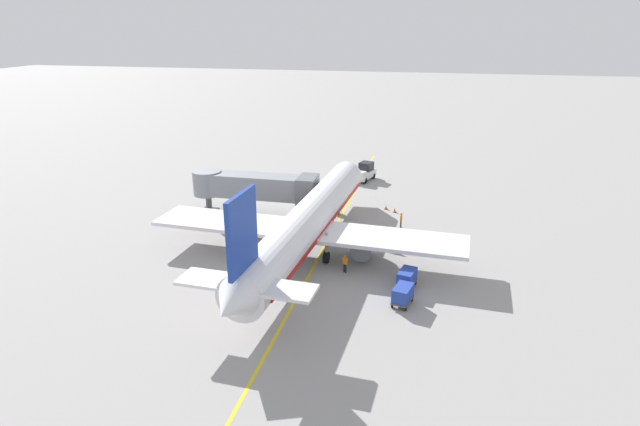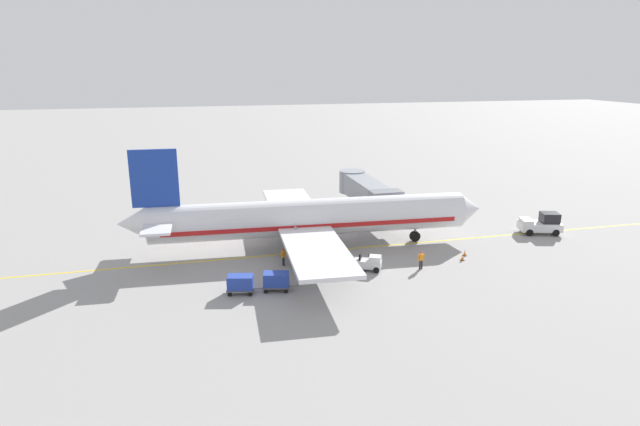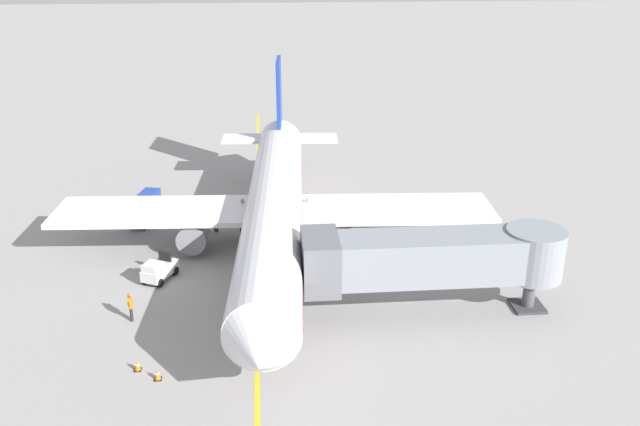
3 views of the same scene
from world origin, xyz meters
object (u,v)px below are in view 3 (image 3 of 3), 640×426
at_px(baggage_cart_second_in_train, 149,200).
at_px(ground_crew_wing_walker, 216,220).
at_px(baggage_tug_lead, 159,270).
at_px(safety_cone_nose_left, 137,365).
at_px(ground_crew_loader, 130,305).
at_px(safety_cone_nose_right, 158,374).
at_px(jet_bridge, 433,258).
at_px(parked_airliner, 274,207).
at_px(baggage_cart_front, 141,214).

relative_size(baggage_cart_second_in_train, ground_crew_wing_walker, 1.76).
bearing_deg(baggage_tug_lead, safety_cone_nose_left, 91.20).
xyz_separation_m(ground_crew_loader, safety_cone_nose_left, (-1.10, 4.86, -0.66)).
bearing_deg(ground_crew_loader, ground_crew_wing_walker, -108.32).
height_order(ground_crew_loader, safety_cone_nose_right, ground_crew_loader).
xyz_separation_m(jet_bridge, baggage_cart_second_in_train, (18.38, -17.21, -2.51)).
xyz_separation_m(baggage_tug_lead, baggage_cart_second_in_train, (2.35, -11.92, 0.24)).
distance_m(jet_bridge, ground_crew_wing_walker, 18.24).
xyz_separation_m(ground_crew_wing_walker, safety_cone_nose_left, (2.92, 16.98, -0.66)).
distance_m(parked_airliner, baggage_cart_front, 11.31).
height_order(baggage_tug_lead, ground_crew_loader, ground_crew_loader).
bearing_deg(baggage_cart_second_in_train, parked_airliner, 140.44).
bearing_deg(safety_cone_nose_left, baggage_cart_front, -81.84).
bearing_deg(ground_crew_wing_walker, baggage_cart_front, -16.34).
bearing_deg(ground_crew_wing_walker, parked_airliner, 140.97).
bearing_deg(jet_bridge, parked_airliner, -46.67).
height_order(parked_airliner, safety_cone_nose_right, parked_airliner).
distance_m(jet_bridge, baggage_cart_front, 23.50).
bearing_deg(parked_airliner, jet_bridge, 133.33).
xyz_separation_m(baggage_cart_front, baggage_cart_second_in_train, (-0.12, -2.94, 0.00)).
bearing_deg(safety_cone_nose_right, ground_crew_wing_walker, -95.79).
height_order(parked_airliner, baggage_cart_front, parked_airliner).
bearing_deg(safety_cone_nose_right, ground_crew_loader, -68.88).
bearing_deg(ground_crew_loader, jet_bridge, 178.29).
xyz_separation_m(jet_bridge, ground_crew_loader, (16.93, -0.51, -2.50)).
bearing_deg(baggage_cart_second_in_train, jet_bridge, 136.89).
distance_m(baggage_cart_front, safety_cone_nose_left, 18.82).
relative_size(safety_cone_nose_left, safety_cone_nose_right, 1.00).
bearing_deg(baggage_cart_front, baggage_cart_second_in_train, -92.31).
xyz_separation_m(baggage_tug_lead, safety_cone_nose_right, (-1.31, 10.50, -0.42)).
distance_m(baggage_cart_front, ground_crew_loader, 13.85).
xyz_separation_m(baggage_cart_second_in_train, ground_crew_loader, (-1.45, 16.70, 0.00)).
distance_m(jet_bridge, safety_cone_nose_left, 16.72).
xyz_separation_m(ground_crew_wing_walker, ground_crew_loader, (4.01, 12.12, 0.00)).
bearing_deg(jet_bridge, ground_crew_loader, -1.71).
relative_size(jet_bridge, baggage_tug_lead, 5.33).
xyz_separation_m(jet_bridge, ground_crew_wing_walker, (12.92, -12.63, -2.50)).
height_order(parked_airliner, baggage_tug_lead, parked_airliner).
bearing_deg(baggage_cart_second_in_train, safety_cone_nose_right, 99.27).
bearing_deg(safety_cone_nose_left, safety_cone_nose_right, 142.37).
height_order(ground_crew_wing_walker, safety_cone_nose_left, ground_crew_wing_walker).
relative_size(baggage_cart_front, safety_cone_nose_left, 5.05).
distance_m(parked_airliner, safety_cone_nose_left, 15.58).
bearing_deg(baggage_tug_lead, baggage_cart_front, -74.62).
distance_m(baggage_cart_second_in_train, safety_cone_nose_left, 21.72).
distance_m(baggage_cart_front, safety_cone_nose_right, 19.85).
height_order(jet_bridge, baggage_cart_second_in_train, jet_bridge).
height_order(baggage_tug_lead, safety_cone_nose_left, baggage_tug_lead).
relative_size(baggage_tug_lead, ground_crew_loader, 1.64).
xyz_separation_m(parked_airliner, safety_cone_nose_right, (6.07, 14.38, -2.90)).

